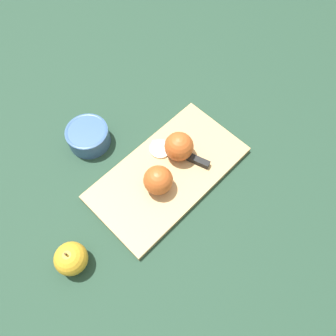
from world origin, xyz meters
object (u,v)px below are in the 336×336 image
object	(u,v)px
apple_half_left	(158,180)
apple_whole	(71,259)
apple_half_right	(179,146)
bowl	(88,136)
knife	(193,159)

from	to	relation	value
apple_half_left	apple_whole	bearing A→B (deg)	56.83
apple_whole	apple_half_right	bearing A→B (deg)	4.99
bowl	knife	bearing A→B (deg)	-57.48
apple_half_left	apple_half_right	distance (m)	0.11
apple_half_right	knife	distance (m)	0.05
apple_half_left	knife	size ratio (longest dim) A/B	0.45
apple_whole	bowl	size ratio (longest dim) A/B	0.76
apple_half_right	bowl	world-z (taller)	apple_half_right
knife	bowl	distance (m)	0.29
apple_half_right	apple_whole	distance (m)	0.38
apple_whole	apple_half_left	bearing A→B (deg)	0.13
bowl	apple_half_left	bearing A→B (deg)	-80.79
knife	apple_whole	world-z (taller)	apple_whole
apple_half_left	knife	world-z (taller)	apple_half_left
knife	bowl	world-z (taller)	bowl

